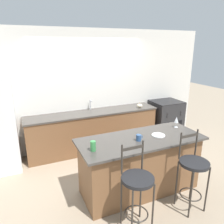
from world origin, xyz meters
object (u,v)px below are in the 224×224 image
object	(u,v)px
tumbler_cup	(93,146)
pumpkin_decoration	(140,106)
oven_range	(165,119)
wine_glass	(176,120)
dinner_plate	(158,135)
coffee_mug	(139,138)
bar_stool_near	(137,187)
bar_stool_far	(193,170)

from	to	relation	value
tumbler_cup	pumpkin_decoration	size ratio (longest dim) A/B	1.14
oven_range	wine_glass	xyz separation A→B (m)	(-0.97, -1.53, 0.59)
dinner_plate	coffee_mug	size ratio (longest dim) A/B	1.92
dinner_plate	tumbler_cup	bearing A→B (deg)	-176.20
bar_stool_near	tumbler_cup	distance (m)	0.79
bar_stool_near	coffee_mug	bearing A→B (deg)	58.63
coffee_mug	pumpkin_decoration	xyz separation A→B (m)	(1.01, 1.67, -0.03)
bar_stool_near	wine_glass	size ratio (longest dim) A/B	6.15
bar_stool_near	tumbler_cup	xyz separation A→B (m)	(-0.37, 0.59, 0.37)
oven_range	pumpkin_decoration	world-z (taller)	pumpkin_decoration
bar_stool_far	coffee_mug	size ratio (longest dim) A/B	10.52
bar_stool_far	dinner_plate	bearing A→B (deg)	102.83
coffee_mug	dinner_plate	bearing A→B (deg)	5.92
coffee_mug	tumbler_cup	distance (m)	0.75
wine_glass	coffee_mug	size ratio (longest dim) A/B	1.71
bar_stool_far	pumpkin_decoration	distance (m)	2.36
bar_stool_far	dinner_plate	world-z (taller)	bar_stool_far
dinner_plate	pumpkin_decoration	world-z (taller)	pumpkin_decoration
oven_range	bar_stool_far	size ratio (longest dim) A/B	0.81
oven_range	tumbler_cup	bearing A→B (deg)	-145.53
dinner_plate	bar_stool_near	bearing A→B (deg)	-139.22
pumpkin_decoration	wine_glass	bearing A→B (deg)	-94.52
pumpkin_decoration	dinner_plate	bearing A→B (deg)	-110.88
dinner_plate	coffee_mug	world-z (taller)	coffee_mug
oven_range	wine_glass	world-z (taller)	wine_glass
oven_range	bar_stool_far	xyz separation A→B (m)	(-1.33, -2.38, 0.16)
dinner_plate	wine_glass	bearing A→B (deg)	20.23
oven_range	bar_stool_near	bearing A→B (deg)	-133.29
coffee_mug	tumbler_cup	size ratio (longest dim) A/B	0.79
wine_glass	bar_stool_far	bearing A→B (deg)	-113.03
bar_stool_near	dinner_plate	distance (m)	1.07
bar_stool_far	oven_range	bearing A→B (deg)	60.85
bar_stool_far	tumbler_cup	size ratio (longest dim) A/B	8.26
oven_range	coffee_mug	distance (m)	2.62
tumbler_cup	pumpkin_decoration	xyz separation A→B (m)	(1.76, 1.71, -0.05)
oven_range	coffee_mug	xyz separation A→B (m)	(-1.87, -1.76, 0.51)
coffee_mug	pumpkin_decoration	distance (m)	1.96
bar_stool_far	tumbler_cup	distance (m)	1.46
bar_stool_far	pumpkin_decoration	world-z (taller)	bar_stool_far
dinner_plate	tumbler_cup	xyz separation A→B (m)	(-1.14, -0.08, 0.06)
coffee_mug	tumbler_cup	bearing A→B (deg)	-177.30
bar_stool_far	wine_glass	xyz separation A→B (m)	(0.36, 0.84, 0.44)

